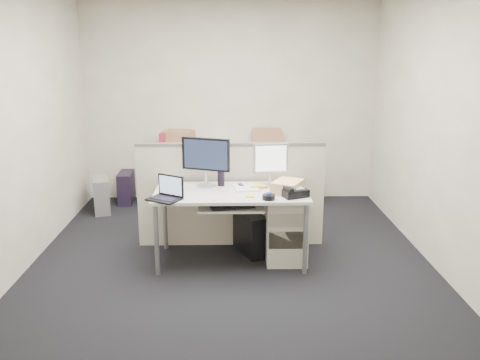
{
  "coord_description": "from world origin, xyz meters",
  "views": [
    {
      "loc": [
        -0.01,
        -4.79,
        2.11
      ],
      "look_at": [
        0.09,
        0.15,
        0.81
      ],
      "focal_mm": 38.0,
      "sensor_mm": 36.0,
      "label": 1
    }
  ],
  "objects_px": {
    "desk": "(231,198)",
    "monitor_main": "(206,162)",
    "desk_phone": "(294,192)",
    "laptop": "(164,189)"
  },
  "relations": [
    {
      "from": "desk",
      "to": "monitor_main",
      "type": "height_order",
      "value": "monitor_main"
    },
    {
      "from": "laptop",
      "to": "desk_phone",
      "type": "xyz_separation_m",
      "value": [
        1.22,
        0.1,
        -0.07
      ]
    },
    {
      "from": "desk_phone",
      "to": "desk",
      "type": "bearing_deg",
      "value": 141.54
    },
    {
      "from": "desk",
      "to": "desk_phone",
      "type": "height_order",
      "value": "desk_phone"
    },
    {
      "from": "monitor_main",
      "to": "desk",
      "type": "bearing_deg",
      "value": -15.83
    },
    {
      "from": "desk",
      "to": "monitor_main",
      "type": "relative_size",
      "value": 2.99
    },
    {
      "from": "monitor_main",
      "to": "desk_phone",
      "type": "relative_size",
      "value": 2.16
    },
    {
      "from": "monitor_main",
      "to": "laptop",
      "type": "distance_m",
      "value": 0.61
    },
    {
      "from": "desk",
      "to": "monitor_main",
      "type": "xyz_separation_m",
      "value": [
        -0.25,
        0.18,
        0.32
      ]
    },
    {
      "from": "monitor_main",
      "to": "desk_phone",
      "type": "xyz_separation_m",
      "value": [
        0.85,
        -0.36,
        -0.21
      ]
    }
  ]
}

